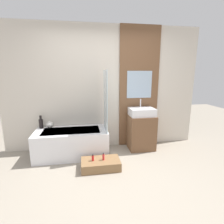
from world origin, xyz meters
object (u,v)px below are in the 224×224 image
vase_round_light (50,125)px  bottle_soap_primary (93,158)px  bathtub (72,143)px  bottle_soap_secondary (103,157)px  vase_tall_dark (41,123)px  wooden_step_bench (101,164)px  sink (142,112)px

vase_round_light → bottle_soap_primary: vase_round_light is taller
bathtub → bottle_soap_primary: size_ratio=12.63×
bathtub → bottle_soap_secondary: size_ratio=11.41×
vase_tall_dark → bathtub: bearing=-22.5°
bottle_soap_primary → bottle_soap_secondary: bottle_soap_secondary is taller
bathtub → wooden_step_bench: bathtub is taller
wooden_step_bench → vase_tall_dark: vase_tall_dark is taller
bottle_soap_secondary → vase_tall_dark: bearing=144.1°
bathtub → sink: sink is taller
bathtub → bottle_soap_secondary: bathtub is taller
bottle_soap_secondary → bottle_soap_primary: bearing=180.0°
vase_tall_dark → bottle_soap_primary: size_ratio=2.34×
wooden_step_bench → bottle_soap_secondary: bottle_soap_secondary is taller
bottle_soap_primary → bottle_soap_secondary: (0.18, 0.00, 0.01)m
sink → vase_round_light: sink is taller
sink → bottle_soap_primary: bearing=-147.5°
vase_tall_dark → vase_round_light: (0.18, -0.03, -0.04)m
vase_tall_dark → bottle_soap_primary: bearing=-40.6°
wooden_step_bench → sink: sink is taller
bathtub → sink: bearing=3.7°
bathtub → sink: size_ratio=2.71×
sink → wooden_step_bench: bearing=-144.0°
bathtub → vase_tall_dark: (-0.61, 0.25, 0.37)m
bathtub → bottle_soap_primary: (0.38, -0.60, -0.06)m
bathtub → vase_tall_dark: bearing=157.5°
bathtub → vase_tall_dark: size_ratio=5.41×
sink → vase_round_light: (-1.91, 0.13, -0.23)m
vase_tall_dark → bottle_soap_primary: 1.38m
vase_tall_dark → bottle_soap_secondary: vase_tall_dark is taller
vase_round_light → bottle_soap_secondary: vase_round_light is taller
vase_round_light → bottle_soap_primary: size_ratio=1.25×
wooden_step_bench → vase_round_light: size_ratio=4.77×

